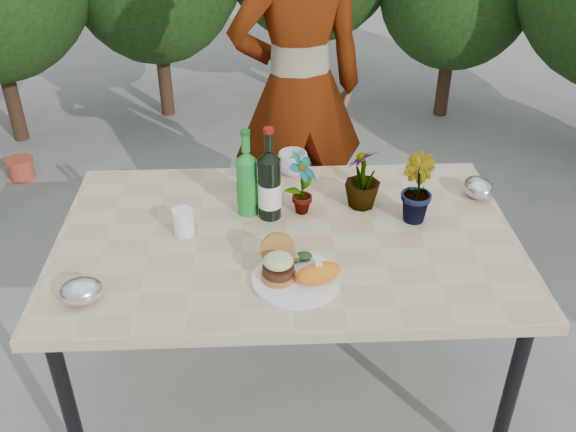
{
  "coord_description": "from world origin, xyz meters",
  "views": [
    {
      "loc": [
        -0.08,
        -1.85,
        2.02
      ],
      "look_at": [
        0.0,
        -0.08,
        0.88
      ],
      "focal_mm": 40.0,
      "sensor_mm": 36.0,
      "label": 1
    }
  ],
  "objects_px": {
    "patio_table": "(287,248)",
    "person": "(298,91)",
    "dinner_plate": "(296,279)",
    "wine_bottle": "(270,185)"
  },
  "relations": [
    {
      "from": "wine_bottle",
      "to": "dinner_plate",
      "type": "bearing_deg",
      "value": -74.02
    },
    {
      "from": "dinner_plate",
      "to": "wine_bottle",
      "type": "xyz_separation_m",
      "value": [
        -0.07,
        0.39,
        0.12
      ]
    },
    {
      "from": "patio_table",
      "to": "person",
      "type": "relative_size",
      "value": 0.9
    },
    {
      "from": "wine_bottle",
      "to": "person",
      "type": "height_order",
      "value": "person"
    },
    {
      "from": "patio_table",
      "to": "wine_bottle",
      "type": "relative_size",
      "value": 4.56
    },
    {
      "from": "dinner_plate",
      "to": "person",
      "type": "height_order",
      "value": "person"
    },
    {
      "from": "patio_table",
      "to": "dinner_plate",
      "type": "bearing_deg",
      "value": -86.25
    },
    {
      "from": "patio_table",
      "to": "person",
      "type": "bearing_deg",
      "value": 84.47
    },
    {
      "from": "patio_table",
      "to": "dinner_plate",
      "type": "relative_size",
      "value": 5.71
    },
    {
      "from": "person",
      "to": "patio_table",
      "type": "bearing_deg",
      "value": 73.46
    }
  ]
}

